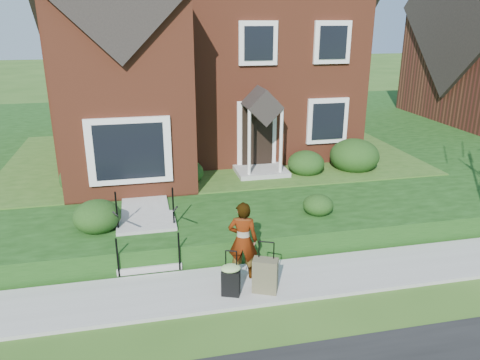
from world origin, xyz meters
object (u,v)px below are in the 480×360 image
object	(u,v)px
woman	(243,240)
suitcase_black	(231,278)
front_steps	(147,237)
suitcase_olive	(265,275)

from	to	relation	value
woman	suitcase_black	xyz separation A→B (m)	(-0.39, -0.65, -0.48)
front_steps	suitcase_olive	world-z (taller)	front_steps
suitcase_black	suitcase_olive	bearing A→B (deg)	19.52
front_steps	woman	world-z (taller)	woman
woman	suitcase_olive	distance (m)	0.89
front_steps	woman	bearing A→B (deg)	-38.50
woman	suitcase_olive	world-z (taller)	woman
front_steps	suitcase_black	size ratio (longest dim) A/B	2.09
front_steps	woman	size ratio (longest dim) A/B	1.18
woman	suitcase_black	distance (m)	0.90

